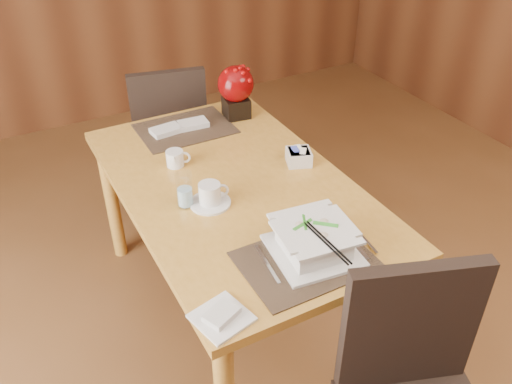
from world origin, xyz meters
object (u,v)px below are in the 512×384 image
creamer_jug (175,158)px  berry_decor (236,89)px  dining_table (235,202)px  water_glass (185,190)px  sugar_caddy (299,157)px  coffee_cup (210,196)px  bread_plate (222,318)px  far_chair (169,130)px  soup_setting (314,241)px

creamer_jug → berry_decor: 0.56m
dining_table → water_glass: size_ratio=10.14×
creamer_jug → sugar_caddy: creamer_jug is taller
coffee_cup → bread_plate: size_ratio=1.04×
water_glass → far_chair: far_chair is taller
berry_decor → far_chair: size_ratio=0.29×
sugar_caddy → creamer_jug: bearing=153.8°
soup_setting → creamer_jug: 0.81m
coffee_cup → creamer_jug: 0.34m
sugar_caddy → soup_setting: bearing=-117.2°
coffee_cup → bread_plate: coffee_cup is taller
water_glass → soup_setting: bearing=-59.3°
soup_setting → berry_decor: size_ratio=1.18×
dining_table → berry_decor: size_ratio=5.57×
sugar_caddy → far_chair: bearing=105.2°
soup_setting → coffee_cup: bearing=120.5°
soup_setting → sugar_caddy: size_ratio=3.04×
coffee_cup → water_glass: size_ratio=1.11×
coffee_cup → water_glass: water_glass is taller
coffee_cup → far_chair: far_chair is taller
dining_table → far_chair: bearing=86.6°
soup_setting → far_chair: bearing=96.0°
coffee_cup → far_chair: 1.12m
creamer_jug → far_chair: (0.23, 0.73, -0.26)m
dining_table → creamer_jug: (-0.17, 0.25, 0.13)m
sugar_caddy → berry_decor: size_ratio=0.39×
soup_setting → coffee_cup: soup_setting is taller
soup_setting → bread_plate: (-0.41, -0.12, -0.05)m
sugar_caddy → berry_decor: (-0.04, 0.54, 0.12)m
bread_plate → coffee_cup: bearing=68.9°
creamer_jug → dining_table: bearing=-32.6°
soup_setting → bread_plate: size_ratio=2.02×
soup_setting → berry_decor: berry_decor is taller
soup_setting → berry_decor: 1.12m
sugar_caddy → far_chair: 1.04m
water_glass → coffee_cup: bearing=-23.1°
dining_table → far_chair: (0.06, 0.99, -0.13)m
berry_decor → far_chair: (-0.23, 0.43, -0.38)m
coffee_cup → sugar_caddy: size_ratio=1.57×
soup_setting → berry_decor: (0.24, 1.08, 0.09)m
sugar_caddy → bread_plate: bearing=-136.2°
coffee_cup → berry_decor: bearing=55.6°
dining_table → soup_setting: bearing=-85.2°
water_glass → dining_table: bearing=11.0°
water_glass → berry_decor: berry_decor is taller
soup_setting → bread_plate: soup_setting is taller
bread_plate → far_chair: (0.43, 1.64, -0.23)m
creamer_jug → bread_plate: 0.93m
sugar_caddy → bread_plate: sugar_caddy is taller
dining_table → soup_setting: (0.04, -0.53, 0.15)m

